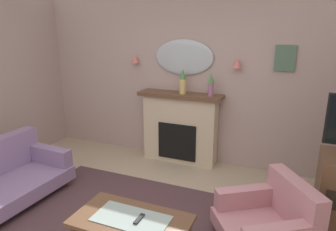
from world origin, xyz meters
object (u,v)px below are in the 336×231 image
object	(u,v)px
framed_picture	(285,58)
coffee_table	(131,224)
fireplace	(180,128)
tv_remote	(139,219)
mantel_vase_centre	(211,84)
wall_sconce_left	(135,59)
armchair_beside_couch	(270,219)
wall_mirror	(184,57)
wall_sconce_right	(237,63)
mantel_vase_left	(183,82)

from	to	relation	value
framed_picture	coffee_table	distance (m)	3.03
fireplace	tv_remote	bearing A→B (deg)	-78.64
coffee_table	mantel_vase_centre	bearing A→B (deg)	87.05
coffee_table	fireplace	bearing A→B (deg)	99.41
fireplace	framed_picture	size ratio (longest dim) A/B	3.78
mantel_vase_centre	wall_sconce_left	size ratio (longest dim) A/B	2.54
tv_remote	armchair_beside_couch	size ratio (longest dim) A/B	0.14
wall_mirror	coffee_table	size ratio (longest dim) A/B	0.87
fireplace	mantel_vase_centre	bearing A→B (deg)	-3.24
mantel_vase_centre	framed_picture	world-z (taller)	framed_picture
fireplace	mantel_vase_centre	distance (m)	0.93
wall_mirror	wall_sconce_right	xyz separation A→B (m)	(0.85, -0.05, -0.05)
mantel_vase_centre	wall_mirror	size ratio (longest dim) A/B	0.37
coffee_table	tv_remote	size ratio (longest dim) A/B	6.88
coffee_table	wall_mirror	bearing A→B (deg)	98.88
mantel_vase_left	tv_remote	xyz separation A→B (m)	(0.41, -2.27, -0.90)
wall_mirror	tv_remote	distance (m)	2.79
mantel_vase_left	armchair_beside_couch	size ratio (longest dim) A/B	0.35
wall_mirror	tv_remote	world-z (taller)	wall_mirror
wall_sconce_right	armchair_beside_couch	bearing A→B (deg)	-66.66
wall_sconce_left	tv_remote	distance (m)	2.98
mantel_vase_left	coffee_table	bearing A→B (deg)	-81.70
mantel_vase_centre	framed_picture	distance (m)	1.09
fireplace	wall_mirror	xyz separation A→B (m)	(0.00, 0.14, 1.14)
wall_mirror	mantel_vase_centre	bearing A→B (deg)	-18.78
fireplace	mantel_vase_centre	size ratio (longest dim) A/B	3.83
wall_sconce_right	mantel_vase_centre	bearing A→B (deg)	-161.08
fireplace	armchair_beside_couch	xyz separation A→B (m)	(1.58, -1.60, -0.27)
mantel_vase_centre	wall_mirror	distance (m)	0.64
fireplace	tv_remote	distance (m)	2.35
tv_remote	armchair_beside_couch	distance (m)	1.33
framed_picture	wall_mirror	bearing A→B (deg)	-179.62
wall_mirror	armchair_beside_couch	distance (m)	2.74
tv_remote	mantel_vase_left	bearing A→B (deg)	100.28
mantel_vase_centre	framed_picture	xyz separation A→B (m)	(1.00, 0.18, 0.40)
tv_remote	wall_mirror	bearing A→B (deg)	100.72
wall_sconce_left	framed_picture	world-z (taller)	framed_picture
wall_sconce_left	fireplace	bearing A→B (deg)	-6.16
framed_picture	armchair_beside_couch	size ratio (longest dim) A/B	0.32
fireplace	wall_sconce_right	bearing A→B (deg)	6.16
fireplace	framed_picture	distance (m)	1.91
fireplace	wall_sconce_left	xyz separation A→B (m)	(-0.85, 0.09, 1.09)
wall_sconce_left	armchair_beside_couch	world-z (taller)	wall_sconce_left
fireplace	mantel_vase_left	size ratio (longest dim) A/B	3.49
framed_picture	mantel_vase_left	bearing A→B (deg)	-172.92
mantel_vase_left	coffee_table	world-z (taller)	mantel_vase_left
wall_sconce_right	framed_picture	bearing A→B (deg)	5.27
mantel_vase_left	wall_sconce_left	size ratio (longest dim) A/B	2.78
mantel_vase_left	armchair_beside_couch	world-z (taller)	mantel_vase_left
coffee_table	mantel_vase_left	bearing A→B (deg)	98.30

